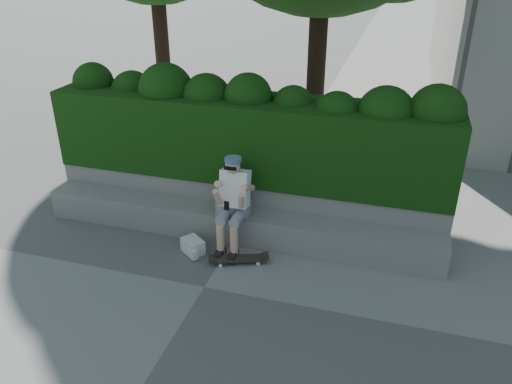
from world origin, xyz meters
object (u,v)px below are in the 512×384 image
(backpack_plaid, at_px, (228,199))
(backpack_ground, at_px, (193,246))
(skateboard, at_px, (239,259))
(person, at_px, (234,199))

(backpack_plaid, relative_size, backpack_ground, 1.49)
(skateboard, bearing_deg, person, 94.99)
(backpack_plaid, bearing_deg, skateboard, -71.45)
(person, relative_size, backpack_plaid, 2.85)
(skateboard, bearing_deg, backpack_plaid, 101.90)
(backpack_plaid, distance_m, backpack_ground, 0.83)
(skateboard, xyz_separation_m, backpack_ground, (-0.71, 0.06, 0.04))
(person, bearing_deg, skateboard, -63.85)
(skateboard, xyz_separation_m, backpack_plaid, (-0.33, 0.50, 0.63))
(person, distance_m, backpack_plaid, 0.16)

